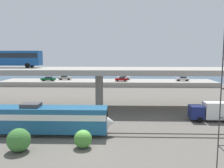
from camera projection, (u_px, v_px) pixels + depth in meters
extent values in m
plane|color=#605B54|center=(84.00, 147.00, 27.26)|extent=(260.00, 260.00, 0.00)
cube|color=#59544C|center=(88.00, 136.00, 30.52)|extent=(110.00, 0.12, 0.12)
cube|color=#59544C|center=(90.00, 133.00, 31.91)|extent=(110.00, 0.12, 0.12)
cube|color=#1E5984|center=(51.00, 119.00, 31.13)|extent=(14.76, 3.00, 3.20)
cube|color=white|center=(51.00, 115.00, 31.05)|extent=(14.76, 3.04, 0.77)
cone|color=white|center=(107.00, 122.00, 30.93)|extent=(2.01, 2.85, 2.85)
cube|color=black|center=(95.00, 113.00, 30.83)|extent=(2.01, 2.70, 1.02)
cube|color=#3F3F42|center=(31.00, 105.00, 30.98)|extent=(2.40, 1.80, 0.50)
cylinder|color=black|center=(87.00, 128.00, 32.52)|extent=(0.96, 0.18, 0.96)
cylinder|color=black|center=(84.00, 135.00, 29.84)|extent=(0.96, 0.18, 0.96)
cylinder|color=black|center=(21.00, 128.00, 32.81)|extent=(0.96, 0.18, 0.96)
cylinder|color=black|center=(12.00, 134.00, 30.14)|extent=(0.96, 0.18, 0.96)
cube|color=#9E998E|center=(99.00, 71.00, 46.18)|extent=(96.00, 11.02, 0.98)
cylinder|color=#9E998E|center=(99.00, 91.00, 46.67)|extent=(1.50, 1.50, 6.79)
cube|color=#14478C|center=(11.00, 58.00, 48.16)|extent=(12.00, 2.55, 2.90)
cube|color=black|center=(11.00, 55.00, 48.09)|extent=(11.52, 2.59, 0.93)
cube|color=black|center=(40.00, 56.00, 47.92)|extent=(0.08, 2.30, 1.74)
cylinder|color=black|center=(32.00, 65.00, 49.42)|extent=(1.00, 0.26, 1.00)
cylinder|color=black|center=(28.00, 66.00, 47.02)|extent=(1.00, 0.26, 1.00)
cube|color=navy|center=(196.00, 112.00, 37.69)|extent=(2.00, 2.30, 2.00)
cube|color=silver|center=(219.00, 110.00, 37.54)|extent=(4.60, 2.30, 2.60)
cylinder|color=black|center=(200.00, 120.00, 36.72)|extent=(0.88, 0.28, 0.88)
cylinder|color=black|center=(196.00, 116.00, 38.89)|extent=(0.88, 0.28, 0.88)
cylinder|color=black|center=(222.00, 117.00, 38.75)|extent=(0.88, 0.28, 0.88)
cylinder|color=#2D2D30|center=(220.00, 103.00, 20.50)|extent=(0.10, 0.10, 12.68)
cube|color=#9E998E|center=(108.00, 83.00, 81.70)|extent=(71.59, 11.67, 1.56)
cube|color=maroon|center=(121.00, 79.00, 78.96)|extent=(4.09, 1.74, 0.70)
cube|color=#1E232B|center=(122.00, 78.00, 78.88)|extent=(1.80, 1.53, 0.48)
cylinder|color=black|center=(117.00, 81.00, 78.22)|extent=(0.64, 0.20, 0.64)
cylinder|color=black|center=(117.00, 80.00, 79.86)|extent=(0.64, 0.20, 0.64)
cylinder|color=black|center=(125.00, 81.00, 78.14)|extent=(0.64, 0.20, 0.64)
cylinder|color=black|center=(125.00, 80.00, 79.78)|extent=(0.64, 0.20, 0.64)
cube|color=#B7B7BC|center=(124.00, 78.00, 83.97)|extent=(4.43, 1.88, 0.70)
cube|color=#1E232B|center=(123.00, 76.00, 83.91)|extent=(1.95, 1.65, 0.48)
cylinder|color=black|center=(128.00, 79.00, 84.86)|extent=(0.64, 0.20, 0.64)
cylinder|color=black|center=(128.00, 79.00, 83.09)|extent=(0.64, 0.20, 0.64)
cylinder|color=black|center=(120.00, 78.00, 84.95)|extent=(0.64, 0.20, 0.64)
cylinder|color=black|center=(120.00, 79.00, 83.18)|extent=(0.64, 0.20, 0.64)
cube|color=#0C4C26|center=(48.00, 79.00, 79.93)|extent=(4.64, 1.83, 0.70)
cube|color=#1E232B|center=(49.00, 77.00, 79.85)|extent=(2.04, 1.61, 0.48)
cylinder|color=black|center=(43.00, 80.00, 79.16)|extent=(0.64, 0.20, 0.64)
cylinder|color=black|center=(45.00, 80.00, 80.88)|extent=(0.64, 0.20, 0.64)
cylinder|color=black|center=(52.00, 80.00, 79.06)|extent=(0.64, 0.20, 0.64)
cylinder|color=black|center=(53.00, 80.00, 80.79)|extent=(0.64, 0.20, 0.64)
cube|color=#9E998C|center=(65.00, 78.00, 83.34)|extent=(4.52, 1.70, 0.70)
cube|color=#1E232B|center=(64.00, 76.00, 83.28)|extent=(1.99, 1.50, 0.48)
cylinder|color=black|center=(69.00, 79.00, 84.14)|extent=(0.64, 0.20, 0.64)
cylinder|color=black|center=(68.00, 79.00, 82.54)|extent=(0.64, 0.20, 0.64)
cylinder|color=black|center=(62.00, 79.00, 84.23)|extent=(0.64, 0.20, 0.64)
cylinder|color=black|center=(60.00, 79.00, 82.63)|extent=(0.64, 0.20, 0.64)
cube|color=#B7B7BC|center=(182.00, 79.00, 80.04)|extent=(4.43, 1.85, 0.70)
cube|color=#1E232B|center=(183.00, 77.00, 79.96)|extent=(1.95, 1.63, 0.48)
cylinder|color=black|center=(179.00, 80.00, 79.26)|extent=(0.64, 0.20, 0.64)
cylinder|color=black|center=(178.00, 80.00, 81.01)|extent=(0.64, 0.20, 0.64)
cylinder|color=black|center=(187.00, 80.00, 79.17)|extent=(0.64, 0.20, 0.64)
cylinder|color=black|center=(186.00, 80.00, 80.92)|extent=(0.64, 0.20, 0.64)
cube|color=navy|center=(111.00, 78.00, 104.61)|extent=(140.00, 36.00, 0.01)
sphere|color=#3D7A35|center=(19.00, 140.00, 25.84)|extent=(2.54, 2.54, 2.54)
sphere|color=#478736|center=(83.00, 139.00, 26.87)|extent=(2.04, 2.04, 2.04)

